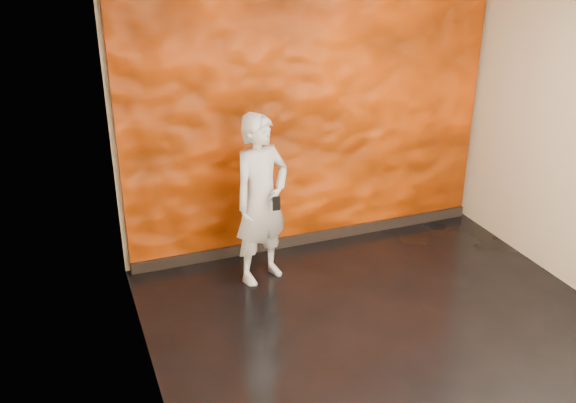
# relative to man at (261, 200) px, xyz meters

# --- Properties ---
(room) EXTENTS (4.02, 4.02, 2.81)m
(room) POSITION_rel_man_xyz_m (0.74, -1.41, 0.56)
(room) COLOR black
(room) RESTS_ON ground
(feature_wall) EXTENTS (3.90, 0.06, 2.75)m
(feature_wall) POSITION_rel_man_xyz_m (0.74, 0.55, 0.54)
(feature_wall) COLOR #E84603
(feature_wall) RESTS_ON ground
(baseboard) EXTENTS (3.90, 0.04, 0.12)m
(baseboard) POSITION_rel_man_xyz_m (0.74, 0.51, -0.78)
(baseboard) COLOR black
(baseboard) RESTS_ON ground
(man) EXTENTS (0.71, 0.59, 1.68)m
(man) POSITION_rel_man_xyz_m (0.00, 0.00, 0.00)
(man) COLOR #A5A9B5
(man) RESTS_ON ground
(phone) EXTENTS (0.07, 0.02, 0.14)m
(phone) POSITION_rel_man_xyz_m (0.07, -0.23, 0.05)
(phone) COLOR black
(phone) RESTS_ON man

